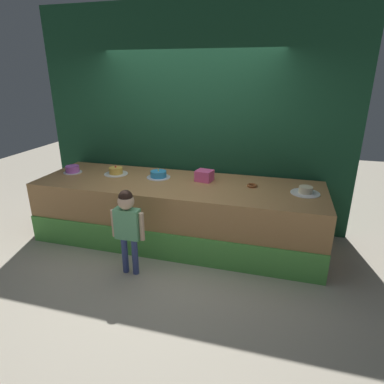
{
  "coord_description": "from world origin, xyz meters",
  "views": [
    {
      "loc": [
        1.3,
        -3.3,
        2.21
      ],
      "look_at": [
        0.27,
        0.35,
        0.81
      ],
      "focal_mm": 30.48,
      "sensor_mm": 36.0,
      "label": 1
    }
  ],
  "objects_px": {
    "pink_box": "(204,176)",
    "child_figure": "(127,221)",
    "cake_far_right": "(305,191)",
    "cake_far_left": "(73,169)",
    "cake_center_left": "(116,171)",
    "cake_center_right": "(158,175)",
    "donut": "(252,185)"
  },
  "relations": [
    {
      "from": "cake_far_left",
      "to": "cake_center_left",
      "type": "distance_m",
      "value": 0.65
    },
    {
      "from": "cake_center_left",
      "to": "cake_far_right",
      "type": "xyz_separation_m",
      "value": [
        2.59,
        -0.1,
        -0.01
      ]
    },
    {
      "from": "cake_center_left",
      "to": "cake_center_right",
      "type": "bearing_deg",
      "value": 1.4
    },
    {
      "from": "pink_box",
      "to": "cake_center_left",
      "type": "bearing_deg",
      "value": -177.62
    },
    {
      "from": "cake_center_left",
      "to": "child_figure",
      "type": "bearing_deg",
      "value": -57.09
    },
    {
      "from": "donut",
      "to": "cake_far_left",
      "type": "distance_m",
      "value": 2.59
    },
    {
      "from": "pink_box",
      "to": "cake_far_left",
      "type": "relative_size",
      "value": 0.82
    },
    {
      "from": "child_figure",
      "to": "cake_center_left",
      "type": "distance_m",
      "value": 1.3
    },
    {
      "from": "pink_box",
      "to": "donut",
      "type": "relative_size",
      "value": 1.61
    },
    {
      "from": "pink_box",
      "to": "cake_center_right",
      "type": "relative_size",
      "value": 0.65
    },
    {
      "from": "child_figure",
      "to": "cake_far_left",
      "type": "distance_m",
      "value": 1.67
    },
    {
      "from": "donut",
      "to": "cake_far_right",
      "type": "height_order",
      "value": "cake_far_right"
    },
    {
      "from": "pink_box",
      "to": "child_figure",
      "type": "bearing_deg",
      "value": -117.85
    },
    {
      "from": "child_figure",
      "to": "pink_box",
      "type": "relative_size",
      "value": 4.79
    },
    {
      "from": "child_figure",
      "to": "pink_box",
      "type": "distance_m",
      "value": 1.3
    },
    {
      "from": "cake_center_left",
      "to": "cake_center_right",
      "type": "xyz_separation_m",
      "value": [
        0.65,
        0.02,
        0.0
      ]
    },
    {
      "from": "cake_center_left",
      "to": "cake_far_left",
      "type": "bearing_deg",
      "value": -171.13
    },
    {
      "from": "cake_center_right",
      "to": "cake_center_left",
      "type": "bearing_deg",
      "value": -178.6
    },
    {
      "from": "pink_box",
      "to": "cake_far_right",
      "type": "xyz_separation_m",
      "value": [
        1.29,
        -0.15,
        -0.04
      ]
    },
    {
      "from": "child_figure",
      "to": "cake_far_left",
      "type": "relative_size",
      "value": 3.9
    },
    {
      "from": "cake_far_left",
      "to": "cake_far_right",
      "type": "relative_size",
      "value": 0.75
    },
    {
      "from": "pink_box",
      "to": "cake_center_right",
      "type": "height_order",
      "value": "cake_center_right"
    },
    {
      "from": "pink_box",
      "to": "cake_far_left",
      "type": "xyz_separation_m",
      "value": [
        -1.94,
        -0.15,
        -0.02
      ]
    },
    {
      "from": "pink_box",
      "to": "cake_far_right",
      "type": "bearing_deg",
      "value": -6.63
    },
    {
      "from": "child_figure",
      "to": "cake_center_left",
      "type": "bearing_deg",
      "value": 122.91
    },
    {
      "from": "donut",
      "to": "cake_center_left",
      "type": "bearing_deg",
      "value": 179.59
    },
    {
      "from": "cake_center_right",
      "to": "cake_far_right",
      "type": "height_order",
      "value": "cake_center_right"
    },
    {
      "from": "donut",
      "to": "cake_center_right",
      "type": "distance_m",
      "value": 1.29
    },
    {
      "from": "pink_box",
      "to": "cake_center_right",
      "type": "xyz_separation_m",
      "value": [
        -0.65,
        -0.04,
        -0.03
      ]
    },
    {
      "from": "pink_box",
      "to": "cake_far_left",
      "type": "height_order",
      "value": "pink_box"
    },
    {
      "from": "cake_center_right",
      "to": "cake_far_right",
      "type": "distance_m",
      "value": 1.94
    },
    {
      "from": "cake_center_left",
      "to": "cake_center_right",
      "type": "relative_size",
      "value": 1.02
    }
  ]
}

